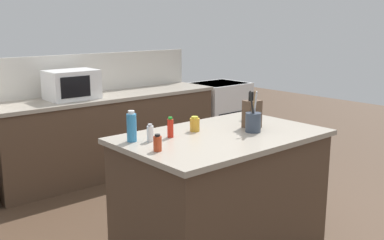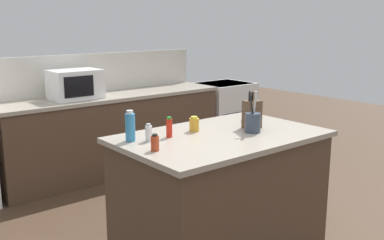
{
  "view_description": "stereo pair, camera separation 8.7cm",
  "coord_description": "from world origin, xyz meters",
  "px_view_note": "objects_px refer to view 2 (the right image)",
  "views": [
    {
      "loc": [
        -2.32,
        -2.35,
        1.77
      ],
      "look_at": [
        0.0,
        0.35,
        0.99
      ],
      "focal_mm": 42.0,
      "sensor_mm": 36.0,
      "label": 1
    },
    {
      "loc": [
        -2.25,
        -2.41,
        1.77
      ],
      "look_at": [
        0.0,
        0.35,
        0.99
      ],
      "focal_mm": 42.0,
      "sensor_mm": 36.0,
      "label": 2
    }
  ],
  "objects_px": {
    "knife_block": "(252,114)",
    "spice_jar_oregano": "(246,114)",
    "spice_jar_paprika": "(155,143)",
    "microwave": "(75,84)",
    "range_oven": "(223,114)",
    "honey_jar": "(194,124)",
    "utensil_crock": "(253,122)",
    "hot_sauce_bottle": "(169,128)",
    "salt_shaker": "(149,133)",
    "dish_soap_bottle": "(130,127)"
  },
  "relations": [
    {
      "from": "range_oven",
      "to": "knife_block",
      "type": "xyz_separation_m",
      "value": [
        -1.76,
        -2.2,
        0.59
      ]
    },
    {
      "from": "dish_soap_bottle",
      "to": "spice_jar_paprika",
      "type": "distance_m",
      "value": 0.32
    },
    {
      "from": "spice_jar_paprika",
      "to": "hot_sauce_bottle",
      "type": "height_order",
      "value": "hot_sauce_bottle"
    },
    {
      "from": "honey_jar",
      "to": "hot_sauce_bottle",
      "type": "bearing_deg",
      "value": -174.74
    },
    {
      "from": "microwave",
      "to": "salt_shaker",
      "type": "distance_m",
      "value": 2.06
    },
    {
      "from": "utensil_crock",
      "to": "hot_sauce_bottle",
      "type": "relative_size",
      "value": 2.1
    },
    {
      "from": "salt_shaker",
      "to": "honey_jar",
      "type": "height_order",
      "value": "salt_shaker"
    },
    {
      "from": "spice_jar_oregano",
      "to": "salt_shaker",
      "type": "bearing_deg",
      "value": -177.31
    },
    {
      "from": "knife_block",
      "to": "spice_jar_paprika",
      "type": "bearing_deg",
      "value": -171.22
    },
    {
      "from": "range_oven",
      "to": "spice_jar_paprika",
      "type": "distance_m",
      "value": 3.58
    },
    {
      "from": "dish_soap_bottle",
      "to": "spice_jar_paprika",
      "type": "height_order",
      "value": "dish_soap_bottle"
    },
    {
      "from": "spice_jar_paprika",
      "to": "spice_jar_oregano",
      "type": "distance_m",
      "value": 1.18
    },
    {
      "from": "dish_soap_bottle",
      "to": "honey_jar",
      "type": "height_order",
      "value": "dish_soap_bottle"
    },
    {
      "from": "utensil_crock",
      "to": "spice_jar_oregano",
      "type": "relative_size",
      "value": 2.99
    },
    {
      "from": "range_oven",
      "to": "honey_jar",
      "type": "height_order",
      "value": "honey_jar"
    },
    {
      "from": "utensil_crock",
      "to": "range_oven",
      "type": "bearing_deg",
      "value": 51.05
    },
    {
      "from": "honey_jar",
      "to": "spice_jar_oregano",
      "type": "relative_size",
      "value": 1.09
    },
    {
      "from": "range_oven",
      "to": "honey_jar",
      "type": "distance_m",
      "value": 3.01
    },
    {
      "from": "microwave",
      "to": "utensil_crock",
      "type": "bearing_deg",
      "value": -80.77
    },
    {
      "from": "hot_sauce_bottle",
      "to": "honey_jar",
      "type": "bearing_deg",
      "value": 5.26
    },
    {
      "from": "range_oven",
      "to": "salt_shaker",
      "type": "height_order",
      "value": "salt_shaker"
    },
    {
      "from": "dish_soap_bottle",
      "to": "microwave",
      "type": "bearing_deg",
      "value": 75.85
    },
    {
      "from": "dish_soap_bottle",
      "to": "knife_block",
      "type": "bearing_deg",
      "value": -15.33
    },
    {
      "from": "microwave",
      "to": "spice_jar_oregano",
      "type": "relative_size",
      "value": 5.01
    },
    {
      "from": "knife_block",
      "to": "spice_jar_oregano",
      "type": "height_order",
      "value": "knife_block"
    },
    {
      "from": "range_oven",
      "to": "hot_sauce_bottle",
      "type": "bearing_deg",
      "value": -140.45
    },
    {
      "from": "microwave",
      "to": "honey_jar",
      "type": "bearing_deg",
      "value": -88.61
    },
    {
      "from": "microwave",
      "to": "knife_block",
      "type": "height_order",
      "value": "microwave"
    },
    {
      "from": "spice_jar_paprika",
      "to": "hot_sauce_bottle",
      "type": "relative_size",
      "value": 0.75
    },
    {
      "from": "range_oven",
      "to": "honey_jar",
      "type": "relative_size",
      "value": 7.84
    },
    {
      "from": "microwave",
      "to": "dish_soap_bottle",
      "type": "xyz_separation_m",
      "value": [
        -0.49,
        -1.93,
        -0.05
      ]
    },
    {
      "from": "range_oven",
      "to": "salt_shaker",
      "type": "distance_m",
      "value": 3.35
    },
    {
      "from": "utensil_crock",
      "to": "honey_jar",
      "type": "relative_size",
      "value": 2.73
    },
    {
      "from": "microwave",
      "to": "spice_jar_paprika",
      "type": "height_order",
      "value": "microwave"
    },
    {
      "from": "range_oven",
      "to": "utensil_crock",
      "type": "distance_m",
      "value": 3.02
    },
    {
      "from": "spice_jar_paprika",
      "to": "honey_jar",
      "type": "xyz_separation_m",
      "value": [
        0.54,
        0.25,
        0.0
      ]
    },
    {
      "from": "knife_block",
      "to": "spice_jar_paprika",
      "type": "height_order",
      "value": "knife_block"
    },
    {
      "from": "utensil_crock",
      "to": "hot_sauce_bottle",
      "type": "xyz_separation_m",
      "value": [
        -0.58,
        0.28,
        -0.01
      ]
    },
    {
      "from": "dish_soap_bottle",
      "to": "honey_jar",
      "type": "relative_size",
      "value": 1.9
    },
    {
      "from": "range_oven",
      "to": "hot_sauce_bottle",
      "type": "xyz_separation_m",
      "value": [
        -2.45,
        -2.02,
        0.54
      ]
    },
    {
      "from": "knife_block",
      "to": "salt_shaker",
      "type": "xyz_separation_m",
      "value": [
        -0.87,
        0.18,
        -0.05
      ]
    },
    {
      "from": "spice_jar_paprika",
      "to": "knife_block",
      "type": "bearing_deg",
      "value": 2.9
    },
    {
      "from": "knife_block",
      "to": "spice_jar_oregano",
      "type": "xyz_separation_m",
      "value": [
        0.18,
        0.23,
        -0.06
      ]
    },
    {
      "from": "microwave",
      "to": "spice_jar_paprika",
      "type": "distance_m",
      "value": 2.3
    },
    {
      "from": "utensil_crock",
      "to": "hot_sauce_bottle",
      "type": "bearing_deg",
      "value": 154.0
    },
    {
      "from": "dish_soap_bottle",
      "to": "honey_jar",
      "type": "bearing_deg",
      "value": -6.67
    },
    {
      "from": "honey_jar",
      "to": "hot_sauce_bottle",
      "type": "xyz_separation_m",
      "value": [
        -0.26,
        -0.02,
        0.02
      ]
    },
    {
      "from": "range_oven",
      "to": "spice_jar_paprika",
      "type": "relative_size",
      "value": 8.07
    },
    {
      "from": "knife_block",
      "to": "spice_jar_oregano",
      "type": "bearing_deg",
      "value": 58.58
    },
    {
      "from": "spice_jar_paprika",
      "to": "hot_sauce_bottle",
      "type": "xyz_separation_m",
      "value": [
        0.28,
        0.23,
        0.02
      ]
    }
  ]
}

